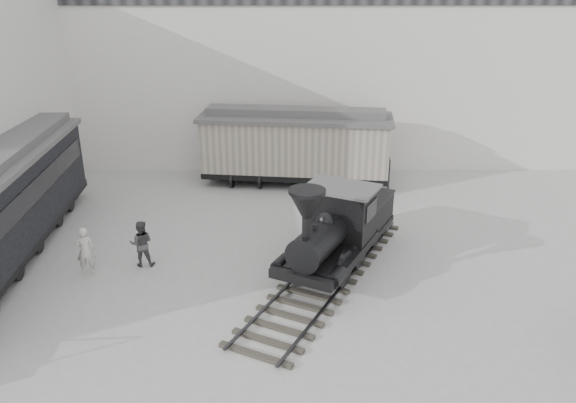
{
  "coord_description": "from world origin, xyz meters",
  "views": [
    {
      "loc": [
        -0.64,
        -13.5,
        9.21
      ],
      "look_at": [
        -0.52,
        4.5,
        2.0
      ],
      "focal_mm": 35.0,
      "sensor_mm": 36.0,
      "label": 1
    }
  ],
  "objects_px": {
    "visitor_a": "(85,251)",
    "boxcar": "(295,145)",
    "locomotive": "(336,232)",
    "visitor_b": "(141,243)"
  },
  "relations": [
    {
      "from": "locomotive",
      "to": "boxcar",
      "type": "distance_m",
      "value": 8.52
    },
    {
      "from": "boxcar",
      "to": "locomotive",
      "type": "bearing_deg",
      "value": -74.93
    },
    {
      "from": "boxcar",
      "to": "visitor_a",
      "type": "relative_size",
      "value": 5.47
    },
    {
      "from": "boxcar",
      "to": "visitor_b",
      "type": "relative_size",
      "value": 5.59
    },
    {
      "from": "boxcar",
      "to": "visitor_b",
      "type": "xyz_separation_m",
      "value": [
        -5.37,
        -8.25,
        -1.09
      ]
    },
    {
      "from": "locomotive",
      "to": "boxcar",
      "type": "height_order",
      "value": "boxcar"
    },
    {
      "from": "visitor_a",
      "to": "boxcar",
      "type": "bearing_deg",
      "value": -140.02
    },
    {
      "from": "locomotive",
      "to": "visitor_a",
      "type": "distance_m",
      "value": 8.31
    },
    {
      "from": "locomotive",
      "to": "boxcar",
      "type": "relative_size",
      "value": 1.07
    },
    {
      "from": "locomotive",
      "to": "visitor_b",
      "type": "relative_size",
      "value": 6.01
    }
  ]
}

